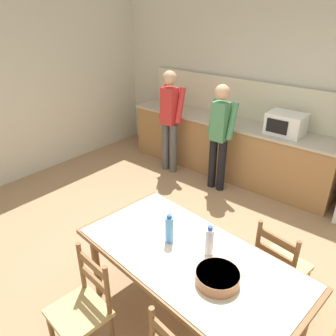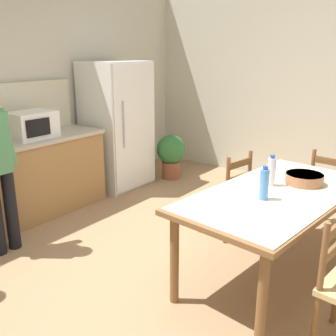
% 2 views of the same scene
% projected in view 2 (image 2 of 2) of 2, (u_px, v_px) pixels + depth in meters
% --- Properties ---
extents(ground_plane, '(8.32, 8.32, 0.00)m').
position_uv_depth(ground_plane, '(180.00, 283.00, 3.33)').
color(ground_plane, '#9E7A56').
extents(wall_right, '(0.12, 5.20, 2.90)m').
position_uv_depth(wall_right, '(318.00, 83.00, 5.40)').
color(wall_right, beige).
rests_on(wall_right, ground).
extents(refrigerator, '(0.83, 0.73, 1.75)m').
position_uv_depth(refrigerator, '(117.00, 125.00, 5.52)').
color(refrigerator, white).
rests_on(refrigerator, ground).
extents(microwave, '(0.50, 0.39, 0.30)m').
position_uv_depth(microwave, '(32.00, 125.00, 4.44)').
color(microwave, white).
rests_on(microwave, kitchen_counter).
extents(dining_table, '(1.97, 1.14, 0.78)m').
position_uv_depth(dining_table, '(277.00, 201.00, 3.23)').
color(dining_table, brown).
rests_on(dining_table, ground).
extents(bottle_near_centre, '(0.07, 0.07, 0.27)m').
position_uv_depth(bottle_near_centre, '(264.00, 184.00, 3.01)').
color(bottle_near_centre, '#4C8ED6').
rests_on(bottle_near_centre, dining_table).
extents(bottle_off_centre, '(0.07, 0.07, 0.27)m').
position_uv_depth(bottle_off_centre, '(271.00, 171.00, 3.32)').
color(bottle_off_centre, silver).
rests_on(bottle_off_centre, dining_table).
extents(serving_bowl, '(0.32, 0.32, 0.09)m').
position_uv_depth(serving_bowl, '(304.00, 178.00, 3.38)').
color(serving_bowl, '#9E6642').
rests_on(serving_bowl, dining_table).
extents(chair_side_far_right, '(0.48, 0.46, 0.91)m').
position_uv_depth(chair_side_far_right, '(227.00, 195.00, 4.10)').
color(chair_side_far_right, brown).
rests_on(chair_side_far_right, ground).
extents(chair_head_end, '(0.43, 0.45, 0.91)m').
position_uv_depth(chair_head_end, '(331.00, 192.00, 4.17)').
color(chair_head_end, brown).
rests_on(chair_head_end, ground).
extents(potted_plant, '(0.44, 0.44, 0.67)m').
position_uv_depth(potted_plant, '(171.00, 153.00, 5.94)').
color(potted_plant, brown).
rests_on(potted_plant, ground).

